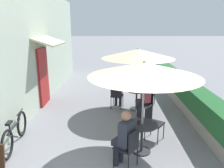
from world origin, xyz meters
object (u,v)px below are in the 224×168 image
(cafe_chair_mid_back, at_px, (146,91))
(coffee_cup_near, at_px, (139,122))
(patio_umbrella_near, at_px, (144,69))
(bicycle_leaning, at_px, (15,133))
(seated_patron_mid_right, at_px, (144,97))
(patio_table_near, at_px, (142,133))
(cafe_chair_mid_left, at_px, (117,95))
(cafe_chair_near_left, at_px, (152,120))
(cafe_chair_near_right, at_px, (129,146))
(patio_table_mid, at_px, (137,96))
(cafe_chair_mid_right, at_px, (147,102))
(seated_patron_near_right, at_px, (124,136))
(seated_patron_mid_left, at_px, (117,89))
(coffee_cup_mid, at_px, (133,88))
(patio_umbrella_mid, at_px, (138,54))

(cafe_chair_mid_back, bearing_deg, coffee_cup_near, 31.96)
(patio_umbrella_near, relative_size, bicycle_leaning, 1.41)
(seated_patron_mid_right, height_order, cafe_chair_mid_back, seated_patron_mid_right)
(patio_table_near, bearing_deg, patio_umbrella_near, -90.00)
(cafe_chair_mid_left, bearing_deg, cafe_chair_near_left, -54.34)
(cafe_chair_near_left, bearing_deg, cafe_chair_mid_back, -149.83)
(cafe_chair_near_right, height_order, patio_table_mid, cafe_chair_near_right)
(patio_table_near, height_order, cafe_chair_mid_back, cafe_chair_mid_back)
(patio_umbrella_near, distance_m, cafe_chair_mid_right, 2.54)
(cafe_chair_near_right, xyz_separation_m, cafe_chair_mid_right, (0.76, 2.65, 0.00))
(patio_umbrella_near, height_order, seated_patron_mid_right, patio_umbrella_near)
(seated_patron_near_right, relative_size, cafe_chair_mid_back, 1.44)
(patio_table_mid, relative_size, cafe_chair_mid_back, 0.82)
(patio_umbrella_near, bearing_deg, cafe_chair_mid_right, 78.30)
(seated_patron_mid_left, relative_size, coffee_cup_mid, 13.89)
(patio_table_near, relative_size, cafe_chair_near_right, 0.82)
(bicycle_leaning, bearing_deg, cafe_chair_mid_left, 39.39)
(bicycle_leaning, bearing_deg, cafe_chair_mid_right, 21.51)
(cafe_chair_near_left, relative_size, coffee_cup_near, 9.67)
(patio_table_mid, relative_size, patio_umbrella_mid, 0.29)
(cafe_chair_near_left, bearing_deg, seated_patron_near_right, 1.69)
(patio_umbrella_near, xyz_separation_m, cafe_chair_near_right, (-0.34, -0.61, -1.45))
(patio_table_mid, bearing_deg, seated_patron_mid_right, -76.33)
(seated_patron_mid_right, relative_size, coffee_cup_mid, 13.89)
(cafe_chair_mid_left, relative_size, seated_patron_mid_left, 0.70)
(cafe_chair_mid_left, relative_size, bicycle_leaning, 0.50)
(patio_table_mid, distance_m, cafe_chair_mid_back, 0.70)
(patio_table_mid, bearing_deg, patio_table_near, -93.21)
(patio_table_near, relative_size, coffee_cup_mid, 7.91)
(patio_umbrella_mid, xyz_separation_m, coffee_cup_mid, (-0.11, 0.11, -1.22))
(bicycle_leaning, bearing_deg, coffee_cup_near, -10.15)
(seated_patron_near_right, distance_m, coffee_cup_near, 0.67)
(cafe_chair_near_left, bearing_deg, bicycle_leaning, -48.50)
(bicycle_leaning, bearing_deg, patio_table_mid, 31.48)
(patio_table_near, xyz_separation_m, seated_patron_near_right, (-0.43, -0.55, 0.20))
(patio_table_near, xyz_separation_m, bicycle_leaning, (-3.05, 0.24, -0.14))
(cafe_chair_near_right, bearing_deg, seated_patron_mid_right, 21.23)
(cafe_chair_mid_left, distance_m, cafe_chair_mid_right, 1.21)
(patio_umbrella_mid, relative_size, coffee_cup_mid, 27.08)
(cafe_chair_near_right, bearing_deg, seated_patron_mid_left, 38.19)
(cafe_chair_near_right, bearing_deg, coffee_cup_mid, 28.84)
(patio_umbrella_near, distance_m, bicycle_leaning, 3.47)
(patio_umbrella_near, height_order, bicycle_leaning, patio_umbrella_near)
(patio_table_near, distance_m, cafe_chair_mid_back, 3.29)
(patio_umbrella_near, distance_m, patio_table_mid, 3.07)
(patio_umbrella_near, distance_m, cafe_chair_near_left, 1.61)
(patio_umbrella_mid, bearing_deg, cafe_chair_mid_left, 172.85)
(patio_table_mid, height_order, seated_patron_mid_right, seated_patron_mid_right)
(cafe_chair_mid_back, bearing_deg, patio_table_mid, 6.27)
(cafe_chair_near_right, distance_m, seated_patron_near_right, 0.20)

